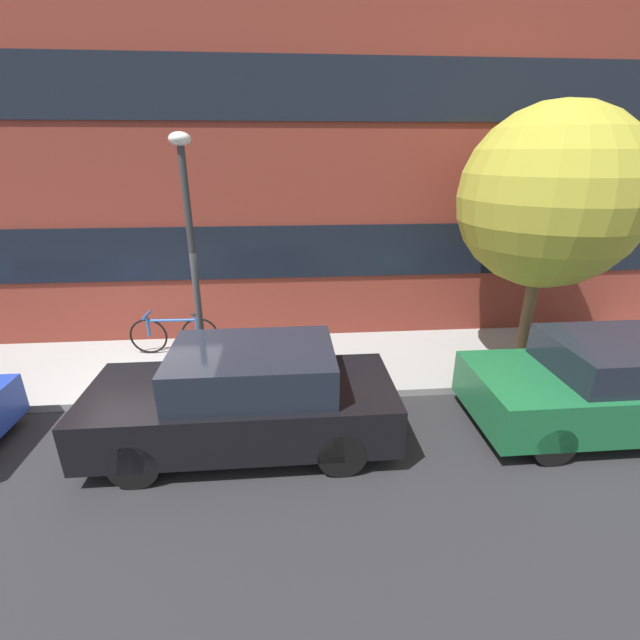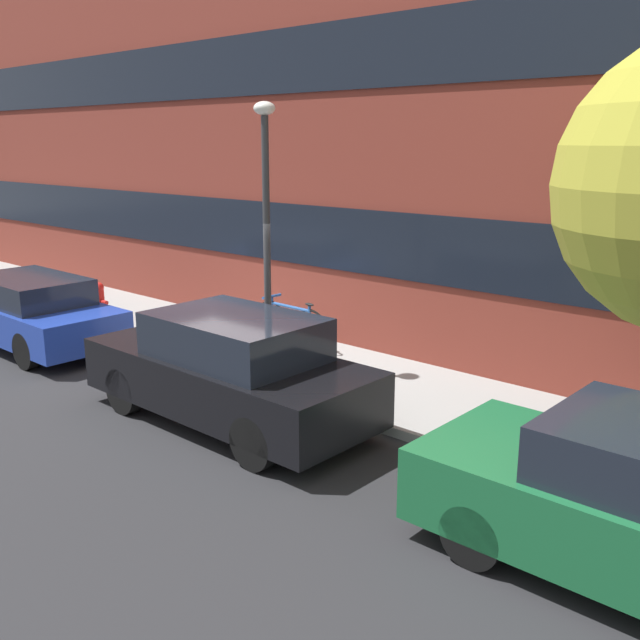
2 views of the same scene
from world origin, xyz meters
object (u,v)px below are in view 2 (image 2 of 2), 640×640
object	(u,v)px
bicycle	(291,323)
lamp_post	(266,209)
parked_car_blue	(28,311)
fire_hydrant	(99,301)
parked_car_black	(230,370)

from	to	relation	value
bicycle	lamp_post	size ratio (longest dim) A/B	0.43
parked_car_blue	fire_hydrant	world-z (taller)	parked_car_blue
parked_car_blue	parked_car_black	xyz separation A→B (m)	(5.64, -0.00, 0.08)
parked_car_black	fire_hydrant	distance (m)	6.21
parked_car_blue	lamp_post	world-z (taller)	lamp_post
fire_hydrant	bicycle	size ratio (longest dim) A/B	0.44
parked_car_blue	lamp_post	distance (m)	5.43
parked_car_black	fire_hydrant	world-z (taller)	parked_car_black
parked_car_blue	bicycle	xyz separation A→B (m)	(3.95, 2.91, -0.11)
fire_hydrant	lamp_post	xyz separation A→B (m)	(5.13, -0.14, 2.20)
parked_car_blue	fire_hydrant	size ratio (longest dim) A/B	5.71
parked_car_blue	parked_car_black	world-z (taller)	parked_car_black
fire_hydrant	lamp_post	distance (m)	5.58
parked_car_blue	parked_car_black	bearing A→B (deg)	-180.00
fire_hydrant	bicycle	xyz separation A→B (m)	(4.29, 1.22, 0.03)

